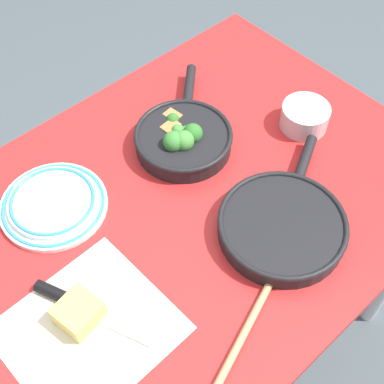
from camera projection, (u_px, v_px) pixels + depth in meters
The scene contains 10 objects.
ground_plane at pixel (192, 334), 1.76m from camera, with size 14.00×14.00×0.00m, color #424C51.
dining_table_red at pixel (192, 222), 1.23m from camera, with size 1.09×0.82×0.76m.
skillet_broccoli at pixel (183, 137), 1.22m from camera, with size 0.30×0.29×0.08m.
skillet_eggs at pixel (282, 226), 1.09m from camera, with size 0.37×0.27×0.04m.
wooden_spoon at pixel (266, 291), 1.02m from camera, with size 0.37×0.15×0.02m.
parchment_sheet at pixel (89, 329), 0.98m from camera, with size 0.30×0.28×0.00m.
grater_knife at pixel (77, 305), 1.00m from camera, with size 0.12×0.24×0.02m.
cheese_block at pixel (79, 313), 0.97m from camera, with size 0.09×0.08×0.05m.
dinner_plate_stack at pixel (53, 204), 1.13m from camera, with size 0.23×0.23×0.03m.
prep_bowl_steel at pixel (305, 117), 1.27m from camera, with size 0.11×0.11×0.06m.
Camera 1 is at (0.46, 0.51, 1.69)m, focal length 50.00 mm.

